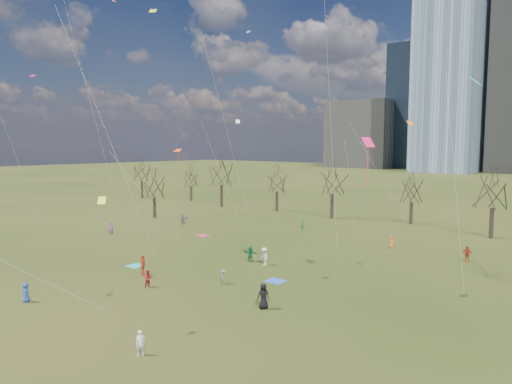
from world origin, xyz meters
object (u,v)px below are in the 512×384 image
Objects in this scene: person_0 at (26,292)px; person_1 at (140,343)px; person_4 at (143,265)px; blanket_teal at (136,266)px; person_2 at (149,279)px; blanket_crimson at (203,236)px; blanket_navy at (275,281)px.

person_0 is 1.05× the size of person_1.
person_1 is 0.78× the size of person_4.
person_2 is at bearing -27.46° from blanket_teal.
person_1 is at bearing -109.26° from person_2.
person_0 is 9.22m from person_2.
person_4 is at bearing -24.52° from blanket_teal.
person_4 is (0.84, 10.16, 0.17)m from person_0.
person_0 reaches higher than blanket_teal.
blanket_teal is 1.06× the size of person_2.
blanket_crimson is at bearing 54.48° from person_2.
blanket_navy is 19.98m from person_0.
blanket_teal is 7.52m from person_2.
person_4 reaches higher than blanket_crimson.
blanket_navy is at bearing 42.52° from person_1.
blanket_teal and blanket_navy have the same top height.
blanket_navy is at bearing 75.59° from person_0.
blanket_teal is 16.11m from blanket_crimson.
blanket_teal is at bearing -68.20° from blanket_crimson.
person_2 is (-9.83, 8.05, 0.03)m from person_1.
person_4 is (3.22, -1.47, 0.92)m from blanket_teal.
blanket_crimson is at bearing 111.80° from blanket_teal.
blanket_teal is 11.90m from person_0.
blanket_navy is 1.10× the size of person_1.
person_2 is 0.81× the size of person_4.
person_2 is (4.26, 8.18, -0.01)m from person_0.
blanket_crimson is at bearing 73.41° from person_1.
person_4 is (-3.42, 1.98, 0.18)m from person_2.
blanket_navy is 16.51m from person_1.
blanket_navy is at bearing -27.29° from blanket_crimson.
blanket_teal is 1.00× the size of blanket_crimson.
person_4 is at bearing -60.75° from blanket_crimson.
person_0 is 0.82× the size of person_4.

